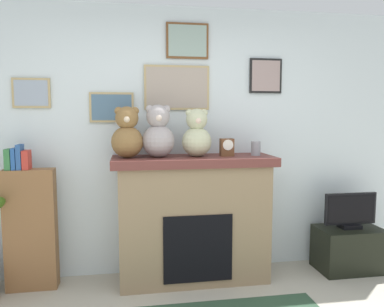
% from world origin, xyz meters
% --- Properties ---
extents(back_wall, '(5.20, 0.15, 2.60)m').
position_xyz_m(back_wall, '(-0.00, 2.00, 1.31)').
color(back_wall, silver).
rests_on(back_wall, ground_plane).
extents(fireplace, '(1.50, 0.55, 1.18)m').
position_xyz_m(fireplace, '(0.19, 1.70, 0.60)').
color(fireplace, '#8A7153').
rests_on(fireplace, ground_plane).
extents(bookshelf, '(0.44, 0.16, 1.31)m').
position_xyz_m(bookshelf, '(-1.28, 1.74, 0.58)').
color(bookshelf, brown).
rests_on(bookshelf, ground_plane).
extents(tv_stand, '(0.64, 0.40, 0.44)m').
position_xyz_m(tv_stand, '(1.77, 1.64, 0.22)').
color(tv_stand, black).
rests_on(tv_stand, ground_plane).
extents(television, '(0.54, 0.14, 0.36)m').
position_xyz_m(television, '(1.77, 1.64, 0.60)').
color(television, black).
rests_on(television, tv_stand).
extents(candle_jar, '(0.09, 0.09, 0.13)m').
position_xyz_m(candle_jar, '(0.78, 1.68, 1.25)').
color(candle_jar, gray).
rests_on(candle_jar, fireplace).
extents(mantel_clock, '(0.12, 0.09, 0.16)m').
position_xyz_m(mantel_clock, '(0.50, 1.68, 1.26)').
color(mantel_clock, brown).
rests_on(mantel_clock, fireplace).
extents(teddy_bear_brown, '(0.29, 0.29, 0.46)m').
position_xyz_m(teddy_bear_brown, '(-0.42, 1.68, 1.39)').
color(teddy_bear_brown, brown).
rests_on(teddy_bear_brown, fireplace).
extents(teddy_bear_tan, '(0.30, 0.30, 0.48)m').
position_xyz_m(teddy_bear_tan, '(-0.14, 1.68, 1.40)').
color(teddy_bear_tan, '#9D9595').
rests_on(teddy_bear_tan, fireplace).
extents(teddy_bear_cream, '(0.27, 0.27, 0.44)m').
position_xyz_m(teddy_bear_cream, '(0.21, 1.68, 1.38)').
color(teddy_bear_cream, '#BBBE97').
rests_on(teddy_bear_cream, fireplace).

